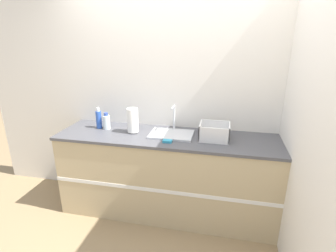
% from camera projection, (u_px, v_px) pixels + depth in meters
% --- Properties ---
extents(ground_plane, '(12.00, 12.00, 0.00)m').
position_uv_depth(ground_plane, '(161.00, 228.00, 2.79)').
color(ground_plane, '#937A56').
extents(wall_back, '(4.74, 0.06, 2.60)m').
position_uv_depth(wall_back, '(174.00, 95.00, 2.97)').
color(wall_back, silver).
rests_on(wall_back, ground_plane).
extents(wall_right, '(0.06, 2.62, 2.60)m').
position_uv_depth(wall_right, '(294.00, 109.00, 2.41)').
color(wall_right, silver).
rests_on(wall_right, ground_plane).
extents(counter_cabinet, '(2.36, 0.65, 0.94)m').
position_uv_depth(counter_cabinet, '(167.00, 175.00, 2.93)').
color(counter_cabinet, tan).
rests_on(counter_cabinet, ground_plane).
extents(sink, '(0.45, 0.32, 0.30)m').
position_uv_depth(sink, '(172.00, 133.00, 2.79)').
color(sink, silver).
rests_on(sink, counter_cabinet).
extents(paper_towel_roll, '(0.12, 0.12, 0.27)m').
position_uv_depth(paper_towel_roll, '(133.00, 120.00, 2.82)').
color(paper_towel_roll, '#4C4C51').
rests_on(paper_towel_roll, counter_cabinet).
extents(dish_rack, '(0.30, 0.27, 0.16)m').
position_uv_depth(dish_rack, '(214.00, 133.00, 2.67)').
color(dish_rack, white).
rests_on(dish_rack, counter_cabinet).
extents(bottle_clear, '(0.08, 0.08, 0.19)m').
position_uv_depth(bottle_clear, '(106.00, 122.00, 2.95)').
color(bottle_clear, silver).
rests_on(bottle_clear, counter_cabinet).
extents(bottle_blue, '(0.06, 0.06, 0.24)m').
position_uv_depth(bottle_blue, '(99.00, 119.00, 2.97)').
color(bottle_blue, '#2D56B7').
rests_on(bottle_blue, counter_cabinet).
extents(sponge, '(0.09, 0.06, 0.02)m').
position_uv_depth(sponge, '(167.00, 141.00, 2.60)').
color(sponge, '#3399BF').
rests_on(sponge, counter_cabinet).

